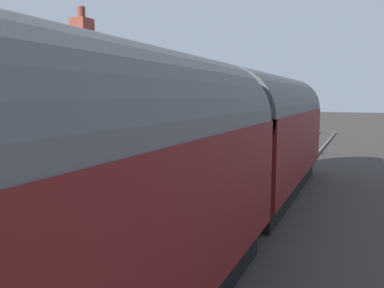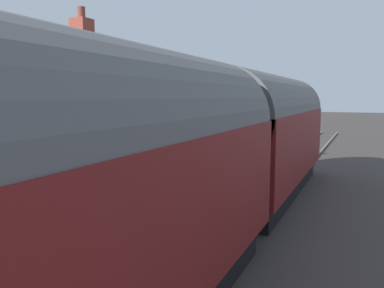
{
  "view_description": "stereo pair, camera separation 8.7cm",
  "coord_description": "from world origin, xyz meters",
  "px_view_note": "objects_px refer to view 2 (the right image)",
  "views": [
    {
      "loc": [
        -13.23,
        -4.1,
        3.53
      ],
      "look_at": [
        -0.92,
        1.5,
        1.84
      ],
      "focal_mm": 35.47,
      "sensor_mm": 36.0,
      "label": 1
    },
    {
      "loc": [
        -13.19,
        -4.18,
        3.53
      ],
      "look_at": [
        -0.92,
        1.5,
        1.84
      ],
      "focal_mm": 35.47,
      "sensor_mm": 36.0,
      "label": 2
    }
  ],
  "objects_px": {
    "station_building": "(109,129)",
    "lamp_post_platform": "(234,98)",
    "bench_mid_platform": "(244,130)",
    "planter_edge_near": "(210,131)",
    "planter_bench_left": "(225,146)",
    "tree_distant": "(50,69)",
    "tree_far_right": "(132,90)",
    "train": "(222,149)",
    "planter_by_door": "(224,145)",
    "bench_platform_end": "(234,134)"
  },
  "relations": [
    {
      "from": "planter_bench_left",
      "to": "bench_platform_end",
      "type": "bearing_deg",
      "value": 14.25
    },
    {
      "from": "planter_by_door",
      "to": "planter_bench_left",
      "type": "distance_m",
      "value": 1.62
    },
    {
      "from": "planter_edge_near",
      "to": "bench_mid_platform",
      "type": "bearing_deg",
      "value": -57.79
    },
    {
      "from": "planter_by_door",
      "to": "planter_bench_left",
      "type": "xyz_separation_m",
      "value": [
        -1.5,
        -0.61,
        0.12
      ]
    },
    {
      "from": "bench_mid_platform",
      "to": "tree_distant",
      "type": "xyz_separation_m",
      "value": [
        -4.11,
        12.89,
        4.14
      ]
    },
    {
      "from": "bench_platform_end",
      "to": "lamp_post_platform",
      "type": "bearing_deg",
      "value": -161.57
    },
    {
      "from": "station_building",
      "to": "tree_distant",
      "type": "bearing_deg",
      "value": 52.26
    },
    {
      "from": "train",
      "to": "tree_distant",
      "type": "height_order",
      "value": "tree_distant"
    },
    {
      "from": "station_building",
      "to": "planter_bench_left",
      "type": "height_order",
      "value": "station_building"
    },
    {
      "from": "lamp_post_platform",
      "to": "train",
      "type": "bearing_deg",
      "value": -163.07
    },
    {
      "from": "tree_distant",
      "to": "bench_platform_end",
      "type": "bearing_deg",
      "value": -85.35
    },
    {
      "from": "planter_edge_near",
      "to": "train",
      "type": "bearing_deg",
      "value": -156.69
    },
    {
      "from": "train",
      "to": "tree_distant",
      "type": "relative_size",
      "value": 2.58
    },
    {
      "from": "station_building",
      "to": "bench_mid_platform",
      "type": "relative_size",
      "value": 4.31
    },
    {
      "from": "planter_by_door",
      "to": "bench_mid_platform",
      "type": "bearing_deg",
      "value": 8.09
    },
    {
      "from": "tree_far_right",
      "to": "planter_edge_near",
      "type": "bearing_deg",
      "value": -109.53
    },
    {
      "from": "planter_by_door",
      "to": "tree_distant",
      "type": "xyz_separation_m",
      "value": [
        2.35,
        13.81,
        4.33
      ]
    },
    {
      "from": "station_building",
      "to": "planter_bench_left",
      "type": "relative_size",
      "value": 8.18
    },
    {
      "from": "bench_mid_platform",
      "to": "planter_by_door",
      "type": "height_order",
      "value": "bench_mid_platform"
    },
    {
      "from": "station_building",
      "to": "lamp_post_platform",
      "type": "height_order",
      "value": "station_building"
    },
    {
      "from": "station_building",
      "to": "tree_far_right",
      "type": "bearing_deg",
      "value": 30.89
    },
    {
      "from": "tree_far_right",
      "to": "bench_mid_platform",
      "type": "bearing_deg",
      "value": -98.96
    },
    {
      "from": "tree_far_right",
      "to": "tree_distant",
      "type": "height_order",
      "value": "tree_distant"
    },
    {
      "from": "planter_bench_left",
      "to": "lamp_post_platform",
      "type": "bearing_deg",
      "value": 7.63
    },
    {
      "from": "train",
      "to": "tree_distant",
      "type": "bearing_deg",
      "value": 56.4
    },
    {
      "from": "train",
      "to": "planter_by_door",
      "type": "height_order",
      "value": "train"
    },
    {
      "from": "station_building",
      "to": "lamp_post_platform",
      "type": "distance_m",
      "value": 7.76
    },
    {
      "from": "station_building",
      "to": "tree_far_right",
      "type": "relative_size",
      "value": 1.02
    },
    {
      "from": "station_building",
      "to": "bench_mid_platform",
      "type": "xyz_separation_m",
      "value": [
        13.36,
        -0.94,
        -1.07
      ]
    },
    {
      "from": "planter_edge_near",
      "to": "lamp_post_platform",
      "type": "bearing_deg",
      "value": -145.74
    },
    {
      "from": "planter_bench_left",
      "to": "tree_distant",
      "type": "distance_m",
      "value": 15.51
    },
    {
      "from": "bench_mid_platform",
      "to": "bench_platform_end",
      "type": "relative_size",
      "value": 1.0
    },
    {
      "from": "planter_bench_left",
      "to": "tree_far_right",
      "type": "distance_m",
      "value": 15.12
    },
    {
      "from": "train",
      "to": "bench_platform_end",
      "type": "bearing_deg",
      "value": 17.29
    },
    {
      "from": "station_building",
      "to": "lamp_post_platform",
      "type": "bearing_deg",
      "value": -16.74
    },
    {
      "from": "tree_far_right",
      "to": "tree_distant",
      "type": "distance_m",
      "value": 6.57
    },
    {
      "from": "planter_by_door",
      "to": "planter_bench_left",
      "type": "height_order",
      "value": "planter_bench_left"
    },
    {
      "from": "planter_by_door",
      "to": "tree_far_right",
      "type": "height_order",
      "value": "tree_far_right"
    },
    {
      "from": "train",
      "to": "planter_edge_near",
      "type": "bearing_deg",
      "value": 23.31
    },
    {
      "from": "planter_by_door",
      "to": "tree_far_right",
      "type": "relative_size",
      "value": 0.13
    },
    {
      "from": "planter_edge_near",
      "to": "lamp_post_platform",
      "type": "distance_m",
      "value": 6.17
    },
    {
      "from": "train",
      "to": "tree_far_right",
      "type": "height_order",
      "value": "tree_far_right"
    },
    {
      "from": "train",
      "to": "station_building",
      "type": "relative_size",
      "value": 3.08
    },
    {
      "from": "train",
      "to": "bench_platform_end",
      "type": "distance_m",
      "value": 13.0
    },
    {
      "from": "train",
      "to": "lamp_post_platform",
      "type": "relative_size",
      "value": 4.97
    },
    {
      "from": "train",
      "to": "bench_mid_platform",
      "type": "xyz_separation_m",
      "value": [
        15.42,
        4.13,
        -0.9
      ]
    },
    {
      "from": "station_building",
      "to": "planter_edge_near",
      "type": "height_order",
      "value": "station_building"
    },
    {
      "from": "planter_bench_left",
      "to": "tree_far_right",
      "type": "relative_size",
      "value": 0.12
    },
    {
      "from": "bench_mid_platform",
      "to": "lamp_post_platform",
      "type": "bearing_deg",
      "value": -168.08
    },
    {
      "from": "station_building",
      "to": "bench_mid_platform",
      "type": "bearing_deg",
      "value": -4.04
    }
  ]
}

